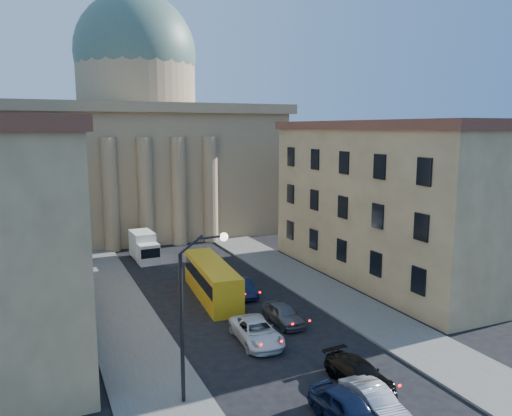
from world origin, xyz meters
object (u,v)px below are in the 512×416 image
at_px(car_left_near, 347,408).
at_px(box_truck, 144,247).
at_px(street_lamp, 192,304).
at_px(car_right_near, 374,402).
at_px(city_bus, 212,279).

distance_m(car_left_near, box_truck, 34.18).
relative_size(street_lamp, car_right_near, 2.03).
distance_m(car_right_near, city_bus, 19.83).
xyz_separation_m(car_right_near, box_truck, (-4.33, 34.01, 0.69)).
xyz_separation_m(city_bus, box_truck, (-2.70, 14.26, -0.19)).
height_order(street_lamp, city_bus, street_lamp).
xyz_separation_m(car_left_near, city_bus, (0.00, 19.80, 0.82)).
relative_size(car_left_near, city_bus, 0.43).
bearing_deg(car_right_near, street_lamp, 149.18).
bearing_deg(car_right_near, car_left_near, -177.06).
distance_m(street_lamp, car_left_near, 9.08).
xyz_separation_m(street_lamp, box_truck, (3.47, 29.16, -3.88)).
xyz_separation_m(car_right_near, city_bus, (-1.62, 19.75, 0.88)).
height_order(city_bus, box_truck, city_bus).
bearing_deg(box_truck, city_bus, -81.36).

